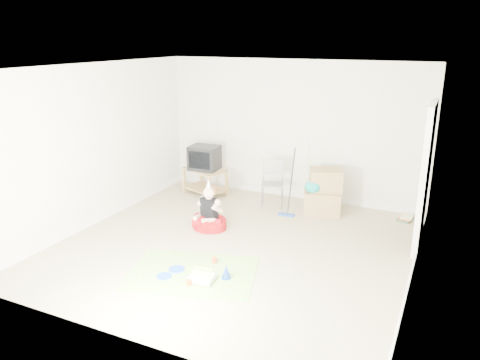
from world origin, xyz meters
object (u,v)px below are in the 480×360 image
at_px(tv_stand, 205,180).
at_px(seated_woman, 209,217).
at_px(cardboard_boxes, 323,192).
at_px(crt_tv, 204,158).
at_px(birthday_cake, 202,279).
at_px(folding_chair, 272,184).

xyz_separation_m(tv_stand, seated_woman, (0.90, -1.46, -0.12)).
bearing_deg(cardboard_boxes, crt_tv, 179.72).
distance_m(tv_stand, cardboard_boxes, 2.37).
distance_m(crt_tv, birthday_cake, 3.52).
bearing_deg(cardboard_boxes, tv_stand, 179.72).
height_order(tv_stand, folding_chair, folding_chair).
bearing_deg(folding_chair, cardboard_boxes, 4.03).
relative_size(cardboard_boxes, birthday_cake, 2.40).
relative_size(tv_stand, seated_woman, 1.12).
distance_m(crt_tv, folding_chair, 1.48).
relative_size(tv_stand, birthday_cake, 2.84).
xyz_separation_m(crt_tv, seated_woman, (0.90, -1.46, -0.56)).
bearing_deg(seated_woman, cardboard_boxes, 44.61).
bearing_deg(seated_woman, folding_chair, 68.41).
distance_m(cardboard_boxes, seated_woman, 2.07).
bearing_deg(crt_tv, seated_woman, -61.06).
xyz_separation_m(cardboard_boxes, seated_woman, (-1.47, -1.45, -0.20)).
bearing_deg(folding_chair, birthday_cake, -86.12).
height_order(cardboard_boxes, birthday_cake, cardboard_boxes).
xyz_separation_m(crt_tv, folding_chair, (1.45, -0.08, -0.32)).
height_order(cardboard_boxes, seated_woman, seated_woman).
bearing_deg(tv_stand, cardboard_boxes, -0.28).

